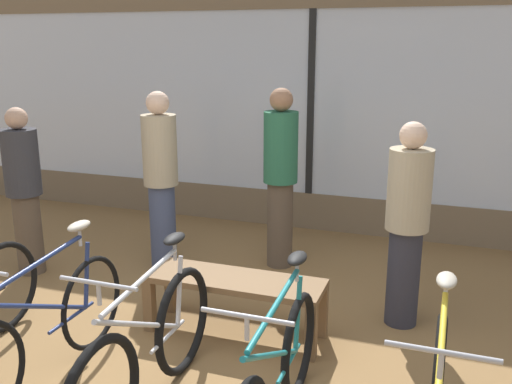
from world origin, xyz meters
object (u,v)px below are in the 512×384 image
Objects in this scene: customer_near_rack at (280,174)px; bicycle_center_right at (276,382)px; bicycle_center_left at (45,329)px; display_bench at (235,288)px; bicycle_center at (148,352)px; customer_by_window at (407,222)px; customer_mid_floor at (161,177)px; customer_near_bench at (24,188)px.

bicycle_center_right is at bearing -73.42° from customer_near_rack.
bicycle_center_right is at bearing -1.15° from bicycle_center_left.
bicycle_center_right is 2.74m from customer_near_rack.
customer_near_rack is at bearing 93.36° from display_bench.
bicycle_center_right is at bearing -0.39° from bicycle_center.
display_bench is at bearing -153.38° from customer_by_window.
customer_by_window is (0.54, 1.70, 0.49)m from bicycle_center_right.
customer_mid_floor is (-1.86, 2.12, 0.57)m from bicycle_center_right.
bicycle_center_left is 0.98× the size of customer_near_rack.
customer_by_window is at bearing 37.68° from bicycle_center_left.
customer_near_rack is (-0.09, 1.48, 0.58)m from display_bench.
display_bench is (-0.68, 1.09, 0.01)m from bicycle_center_right.
customer_near_bench is (-1.44, 1.53, 0.47)m from bicycle_center_left.
bicycle_center reaches higher than display_bench.
customer_by_window is at bearing 72.24° from bicycle_center_right.
bicycle_center_left reaches higher than bicycle_center_right.
bicycle_center_left is 2.17m from customer_mid_floor.
customer_by_window is 2.44m from customer_mid_floor.
customer_by_window is at bearing 2.12° from customer_near_bench.
customer_near_rack is at bearing 23.59° from customer_near_bench.
bicycle_center_right is at bearing -48.72° from customer_mid_floor.
customer_by_window is (2.16, 1.67, 0.47)m from bicycle_center_left.
display_bench is 0.77× the size of customer_near_rack.
bicycle_center is 0.95× the size of customer_near_rack.
customer_by_window is 1.01× the size of customer_near_bench.
customer_near_bench is at bearing -156.41° from customer_near_rack.
customer_near_rack is 1.18m from customer_mid_floor.
display_bench is 2.47m from customer_near_bench.
bicycle_center is 1.24× the size of display_bench.
bicycle_center_right is 1.28m from display_bench.
bicycle_center is 0.97× the size of customer_mid_floor.
customer_mid_floor reaches higher than display_bench.
customer_near_rack is 1.57m from customer_by_window.
customer_by_window reaches higher than bicycle_center_left.
customer_mid_floor is at bearing 96.75° from bicycle_center_left.
customer_by_window reaches higher than display_bench.
bicycle_center_left is 1.07× the size of customer_by_window.
customer_near_rack is at bearing 22.18° from customer_mid_floor.
bicycle_center_right is (1.61, -0.03, -0.02)m from bicycle_center_left.
customer_mid_floor is at bearing 24.86° from customer_near_bench.
customer_near_bench is at bearing -155.14° from customer_mid_floor.
bicycle_center_left is 1.41m from display_bench.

